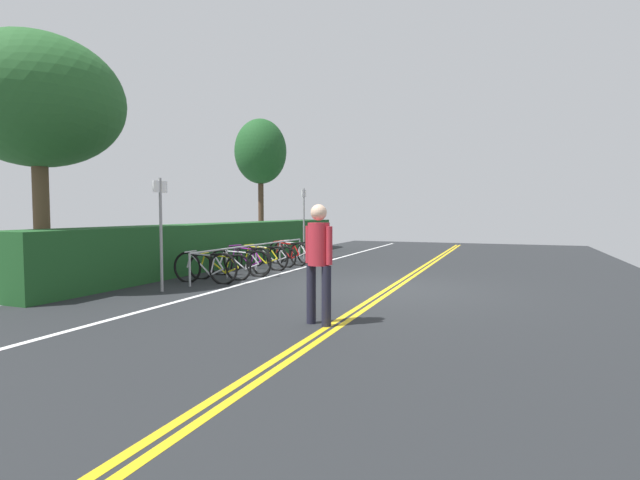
{
  "coord_description": "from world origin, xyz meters",
  "views": [
    {
      "loc": [
        -10.05,
        -2.31,
        1.65
      ],
      "look_at": [
        1.61,
        2.31,
        0.92
      ],
      "focal_mm": 26.66,
      "sensor_mm": 36.0,
      "label": 1
    }
  ],
  "objects_px": {
    "bicycle_7": "(294,252)",
    "pedestrian": "(319,255)",
    "bike_rack": "(256,251)",
    "tree_mid": "(261,152)",
    "bicycle_2": "(240,263)",
    "bicycle_5": "(270,256)",
    "bicycle_4": "(262,258)",
    "tree_near_left": "(38,102)",
    "bicycle_1": "(220,267)",
    "bicycle_3": "(246,260)",
    "sign_post_far": "(304,217)",
    "bicycle_0": "(205,268)",
    "sign_post_near": "(161,224)",
    "bicycle_6": "(288,253)"
  },
  "relations": [
    {
      "from": "bicycle_2",
      "to": "bicycle_5",
      "type": "bearing_deg",
      "value": 5.39
    },
    {
      "from": "bicycle_4",
      "to": "bicycle_5",
      "type": "relative_size",
      "value": 1.04
    },
    {
      "from": "bicycle_7",
      "to": "bicycle_1",
      "type": "bearing_deg",
      "value": 179.92
    },
    {
      "from": "pedestrian",
      "to": "sign_post_far",
      "type": "xyz_separation_m",
      "value": [
        9.08,
        4.2,
        0.46
      ]
    },
    {
      "from": "bicycle_4",
      "to": "sign_post_far",
      "type": "bearing_deg",
      "value": 2.77
    },
    {
      "from": "pedestrian",
      "to": "bicycle_7",
      "type": "bearing_deg",
      "value": 27.21
    },
    {
      "from": "bicycle_4",
      "to": "sign_post_far",
      "type": "xyz_separation_m",
      "value": [
        3.44,
        0.17,
        1.14
      ]
    },
    {
      "from": "bicycle_6",
      "to": "sign_post_near",
      "type": "height_order",
      "value": "sign_post_near"
    },
    {
      "from": "bicycle_3",
      "to": "sign_post_near",
      "type": "distance_m",
      "value": 3.5
    },
    {
      "from": "bicycle_2",
      "to": "tree_mid",
      "type": "bearing_deg",
      "value": 25.15
    },
    {
      "from": "pedestrian",
      "to": "sign_post_near",
      "type": "height_order",
      "value": "sign_post_near"
    },
    {
      "from": "bicycle_5",
      "to": "sign_post_far",
      "type": "bearing_deg",
      "value": 1.84
    },
    {
      "from": "tree_near_left",
      "to": "pedestrian",
      "type": "bearing_deg",
      "value": -97.0
    },
    {
      "from": "bicycle_1",
      "to": "bicycle_3",
      "type": "bearing_deg",
      "value": 2.97
    },
    {
      "from": "bike_rack",
      "to": "bicycle_7",
      "type": "distance_m",
      "value": 2.5
    },
    {
      "from": "bicycle_3",
      "to": "bicycle_5",
      "type": "distance_m",
      "value": 1.5
    },
    {
      "from": "bicycle_3",
      "to": "bicycle_1",
      "type": "bearing_deg",
      "value": -177.03
    },
    {
      "from": "bicycle_1",
      "to": "bike_rack",
      "type": "bearing_deg",
      "value": 0.11
    },
    {
      "from": "bicycle_2",
      "to": "bicycle_5",
      "type": "xyz_separation_m",
      "value": [
        2.11,
        0.2,
        -0.02
      ]
    },
    {
      "from": "bike_rack",
      "to": "bicycle_6",
      "type": "relative_size",
      "value": 3.66
    },
    {
      "from": "bicycle_1",
      "to": "bicycle_4",
      "type": "bearing_deg",
      "value": 1.07
    },
    {
      "from": "bicycle_0",
      "to": "bicycle_2",
      "type": "relative_size",
      "value": 0.95
    },
    {
      "from": "bicycle_5",
      "to": "bicycle_4",
      "type": "bearing_deg",
      "value": -173.61
    },
    {
      "from": "bicycle_1",
      "to": "sign_post_far",
      "type": "height_order",
      "value": "sign_post_far"
    },
    {
      "from": "bicycle_0",
      "to": "pedestrian",
      "type": "height_order",
      "value": "pedestrian"
    },
    {
      "from": "bicycle_3",
      "to": "tree_mid",
      "type": "relative_size",
      "value": 0.31
    },
    {
      "from": "bicycle_2",
      "to": "bicycle_7",
      "type": "xyz_separation_m",
      "value": [
        3.51,
        0.07,
        0.01
      ]
    },
    {
      "from": "bicycle_5",
      "to": "bicycle_6",
      "type": "relative_size",
      "value": 1.04
    },
    {
      "from": "sign_post_near",
      "to": "tree_mid",
      "type": "relative_size",
      "value": 0.41
    },
    {
      "from": "bike_rack",
      "to": "bicycle_3",
      "type": "distance_m",
      "value": 0.47
    },
    {
      "from": "bicycle_5",
      "to": "bike_rack",
      "type": "bearing_deg",
      "value": -173.89
    },
    {
      "from": "bicycle_0",
      "to": "tree_mid",
      "type": "xyz_separation_m",
      "value": [
        9.63,
        3.78,
        3.97
      ]
    },
    {
      "from": "bicycle_7",
      "to": "pedestrian",
      "type": "xyz_separation_m",
      "value": [
        -7.75,
        -3.98,
        0.67
      ]
    },
    {
      "from": "bike_rack",
      "to": "tree_mid",
      "type": "bearing_deg",
      "value": 27.68
    },
    {
      "from": "bicycle_4",
      "to": "tree_near_left",
      "type": "bearing_deg",
      "value": 151.03
    },
    {
      "from": "bicycle_1",
      "to": "bicycle_6",
      "type": "bearing_deg",
      "value": -1.71
    },
    {
      "from": "bicycle_0",
      "to": "sign_post_far",
      "type": "xyz_separation_m",
      "value": [
        6.24,
        0.2,
        1.13
      ]
    },
    {
      "from": "bike_rack",
      "to": "bicycle_5",
      "type": "bearing_deg",
      "value": 6.11
    },
    {
      "from": "bicycle_2",
      "to": "tree_near_left",
      "type": "bearing_deg",
      "value": 140.74
    },
    {
      "from": "bike_rack",
      "to": "tree_near_left",
      "type": "relative_size",
      "value": 1.12
    },
    {
      "from": "bike_rack",
      "to": "tree_near_left",
      "type": "distance_m",
      "value": 6.21
    },
    {
      "from": "bicycle_0",
      "to": "pedestrian",
      "type": "relative_size",
      "value": 0.97
    },
    {
      "from": "bicycle_1",
      "to": "pedestrian",
      "type": "bearing_deg",
      "value": -130.76
    },
    {
      "from": "bicycle_6",
      "to": "tree_near_left",
      "type": "distance_m",
      "value": 7.75
    },
    {
      "from": "bicycle_3",
      "to": "tree_near_left",
      "type": "relative_size",
      "value": 0.33
    },
    {
      "from": "bicycle_0",
      "to": "bicycle_1",
      "type": "bearing_deg",
      "value": -0.4
    },
    {
      "from": "pedestrian",
      "to": "tree_mid",
      "type": "height_order",
      "value": "tree_mid"
    },
    {
      "from": "bicycle_5",
      "to": "tree_near_left",
      "type": "distance_m",
      "value": 7.11
    },
    {
      "from": "tree_mid",
      "to": "tree_near_left",
      "type": "bearing_deg",
      "value": -174.71
    },
    {
      "from": "bicycle_4",
      "to": "tree_near_left",
      "type": "distance_m",
      "value": 6.59
    }
  ]
}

